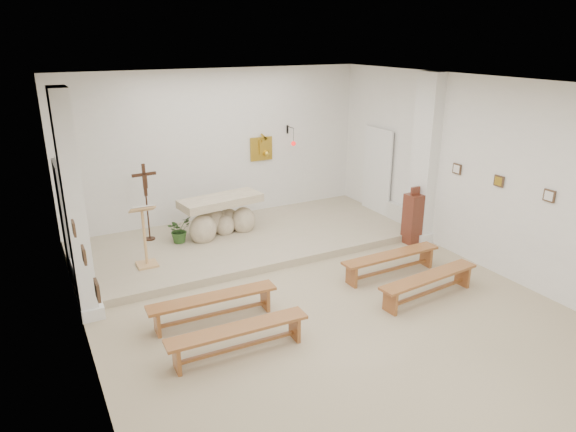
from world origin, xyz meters
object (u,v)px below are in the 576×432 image
donation_pedestal (413,218)px  bench_right_front (391,259)px  bench_left_front (213,302)px  crucifix_stand (146,197)px  lectern (145,235)px  altar (221,218)px  bench_right_second (429,281)px  bench_left_second (238,334)px

donation_pedestal → bench_right_front: donation_pedestal is taller
bench_right_front → bench_left_front: bearing=179.4°
crucifix_stand → lectern: bearing=-109.4°
altar → crucifix_stand: crucifix_stand is taller
altar → lectern: lectern is taller
donation_pedestal → bench_left_front: donation_pedestal is taller
bench_right_second → crucifix_stand: bearing=123.4°
lectern → bench_right_second: bearing=-37.9°
bench_left_front → crucifix_stand: bearing=94.6°
bench_left_second → crucifix_stand: bearing=93.6°
donation_pedestal → bench_right_front: bearing=-144.2°
lectern → bench_left_second: lectern is taller
bench_left_front → bench_right_front: bearing=2.3°
donation_pedestal → bench_left_second: 5.22m
bench_right_front → altar: bearing=124.1°
bench_right_second → bench_left_front: bearing=158.5°
altar → donation_pedestal: size_ratio=1.47×
bench_right_front → bench_left_second: same height
altar → bench_right_front: altar is taller
crucifix_stand → bench_right_second: (3.55, -4.43, -0.76)m
altar → bench_right_second: (2.12, -4.05, -0.18)m
crucifix_stand → bench_right_second: bearing=-55.0°
lectern → bench_right_front: size_ratio=0.61×
bench_right_second → bench_left_second: bearing=174.7°
bench_right_front → bench_right_second: same height
altar → bench_right_front: 3.72m
lectern → crucifix_stand: crucifix_stand is taller
altar → bench_left_second: size_ratio=0.90×
altar → lectern: size_ratio=1.49×
altar → bench_left_front: altar is taller
altar → donation_pedestal: (3.51, -2.01, 0.05)m
donation_pedestal → bench_left_second: bearing=-158.0°
donation_pedestal → crucifix_stand: bearing=153.2°
crucifix_stand → donation_pedestal: 5.52m
bench_right_second → donation_pedestal: bearing=50.3°
crucifix_stand → bench_left_second: crucifix_stand is taller
donation_pedestal → bench_left_front: 4.92m
lectern → donation_pedestal: bearing=-10.9°
bench_right_second → lectern: bearing=135.8°
lectern → bench_right_front: (3.90, -2.16, -0.43)m
bench_left_second → bench_right_second: same height
altar → bench_right_second: size_ratio=0.90×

